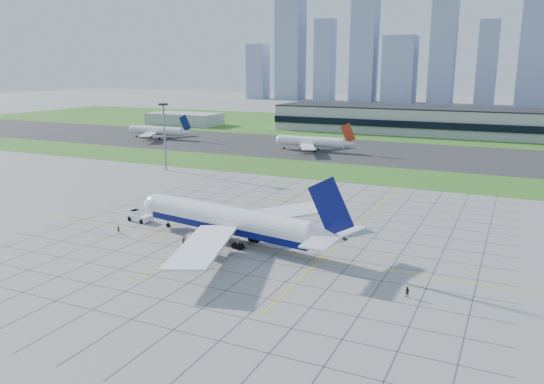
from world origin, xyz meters
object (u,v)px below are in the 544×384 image
(light_mast, at_px, (164,128))
(airliner, at_px, (231,221))
(pushback_tug, at_px, (139,217))
(distant_jet_0, at_px, (158,131))
(distant_jet_1, at_px, (313,142))
(crew_near, at_px, (119,229))
(crew_far, at_px, (407,292))

(light_mast, relative_size, airliner, 0.45)
(airliner, distance_m, pushback_tug, 30.26)
(light_mast, height_order, distant_jet_0, light_mast)
(light_mast, bearing_deg, pushback_tug, -59.45)
(airliner, distance_m, distant_jet_1, 138.08)
(pushback_tug, xyz_separation_m, distant_jet_1, (-1.71, 129.95, 3.28))
(airliner, height_order, crew_near, airliner)
(airliner, xyz_separation_m, crew_far, (42.33, -13.44, -3.96))
(airliner, relative_size, crew_near, 30.99)
(crew_far, bearing_deg, pushback_tug, -175.19)
(distant_jet_0, bearing_deg, light_mast, -51.42)
(airliner, height_order, pushback_tug, airliner)
(pushback_tug, height_order, crew_near, pushback_tug)
(crew_far, relative_size, distant_jet_0, 0.05)
(pushback_tug, bearing_deg, distant_jet_0, 134.53)
(distant_jet_0, xyz_separation_m, distant_jet_1, (94.35, -6.15, -0.00))
(light_mast, relative_size, pushback_tug, 2.59)
(pushback_tug, bearing_deg, light_mast, 129.87)
(pushback_tug, height_order, distant_jet_1, distant_jet_1)
(crew_near, height_order, distant_jet_0, distant_jet_0)
(distant_jet_1, bearing_deg, airliner, -76.86)
(crew_far, distance_m, distant_jet_0, 228.02)
(pushback_tug, height_order, distant_jet_0, distant_jet_0)
(distant_jet_0, bearing_deg, crew_far, -42.51)
(light_mast, xyz_separation_m, distant_jet_1, (33.94, 69.56, -11.70))
(pushback_tug, bearing_deg, airliner, 0.69)
(crew_near, distance_m, crew_far, 70.18)
(pushback_tug, bearing_deg, crew_far, -4.67)
(distant_jet_1, bearing_deg, distant_jet_0, 176.27)
(light_mast, distance_m, distant_jet_1, 78.28)
(crew_near, xyz_separation_m, crew_far, (69.77, -7.60, 0.06))
(light_mast, distance_m, airliner, 92.77)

